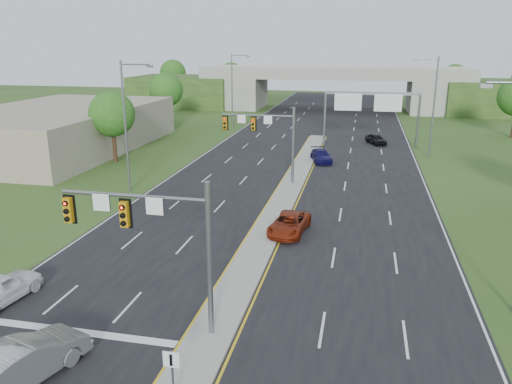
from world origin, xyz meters
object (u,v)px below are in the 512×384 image
object	(u,v)px
keep_right_sign	(172,369)
overpass	(333,91)
car_silver	(24,361)
car_far_a	(289,224)
car_white	(0,288)
sign_gantry	(370,104)
car_far_b	(321,156)
signal_mast_far	(268,132)
signal_mast_near	(157,231)
car_far_c	(376,139)

from	to	relation	value
keep_right_sign	overpass	distance (m)	84.55
car_silver	car_far_a	world-z (taller)	car_silver
keep_right_sign	car_far_a	world-z (taller)	keep_right_sign
car_white	car_far_a	bearing A→B (deg)	-127.96
sign_gantry	car_white	distance (m)	47.92
overpass	car_silver	distance (m)	84.65
car_silver	car_far_b	distance (m)	39.84
signal_mast_far	car_far_a	size ratio (longest dim) A/B	1.50
overpass	keep_right_sign	bearing A→B (deg)	-90.00
keep_right_sign	car_far_a	bearing A→B (deg)	85.09
signal_mast_far	sign_gantry	xyz separation A→B (m)	(8.95, 19.99, 0.51)
car_white	car_far_a	distance (m)	17.57
keep_right_sign	overpass	size ratio (longest dim) A/B	0.03
car_silver	car_far_a	size ratio (longest dim) A/B	1.09
signal_mast_near	sign_gantry	distance (m)	45.88
signal_mast_near	car_far_c	size ratio (longest dim) A/B	1.82
overpass	car_white	size ratio (longest dim) A/B	17.96
signal_mast_far	car_silver	bearing A→B (deg)	-97.20
overpass	signal_mast_near	bearing A→B (deg)	-91.62
signal_mast_near	signal_mast_far	xyz separation A→B (m)	(0.00, 25.00, 0.00)
sign_gantry	car_far_b	distance (m)	12.24
signal_mast_near	car_far_c	bearing A→B (deg)	77.83
keep_right_sign	car_white	bearing A→B (deg)	155.00
overpass	car_silver	bearing A→B (deg)	-94.04
car_far_b	car_silver	bearing A→B (deg)	-116.85
overpass	sign_gantry	bearing A→B (deg)	-79.21
signal_mast_near	car_far_a	bearing A→B (deg)	73.88
signal_mast_far	car_far_c	distance (m)	23.80
signal_mast_far	car_silver	world-z (taller)	signal_mast_far
keep_right_sign	car_far_a	size ratio (longest dim) A/B	0.47
sign_gantry	keep_right_sign	bearing A→B (deg)	-97.70
signal_mast_far	car_silver	distance (m)	29.81
signal_mast_near	car_far_a	xyz separation A→B (m)	(3.76, 13.02, -4.06)
car_far_a	car_far_c	bearing A→B (deg)	86.14
signal_mast_near	keep_right_sign	world-z (taller)	signal_mast_near
sign_gantry	car_silver	world-z (taller)	sign_gantry
car_far_b	keep_right_sign	bearing A→B (deg)	-108.23
keep_right_sign	car_far_c	world-z (taller)	keep_right_sign
signal_mast_near	car_far_a	size ratio (longest dim) A/B	1.50
car_far_b	signal_mast_near	bearing A→B (deg)	-112.26
signal_mast_near	overpass	distance (m)	80.11
signal_mast_far	sign_gantry	distance (m)	21.91
car_white	signal_mast_far	bearing A→B (deg)	-102.36
signal_mast_near	car_silver	size ratio (longest dim) A/B	1.37
sign_gantry	car_silver	distance (m)	51.10
overpass	car_far_c	bearing A→B (deg)	-77.17
car_silver	car_far_c	bearing A→B (deg)	-87.38
signal_mast_far	car_far_c	bearing A→B (deg)	64.85
car_far_c	overpass	bearing A→B (deg)	78.25
overpass	car_far_c	world-z (taller)	overpass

